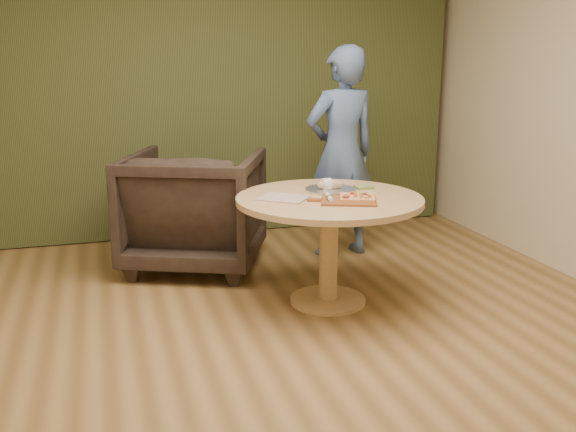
% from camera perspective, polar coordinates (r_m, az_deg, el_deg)
% --- Properties ---
extents(room_shell, '(5.04, 6.04, 2.84)m').
position_cam_1_polar(room_shell, '(3.18, 0.62, 9.24)').
color(room_shell, olive).
rests_on(room_shell, ground).
extents(curtain, '(4.80, 0.14, 2.78)m').
position_cam_1_polar(curtain, '(6.01, -7.71, 11.52)').
color(curtain, '#333B1B').
rests_on(curtain, ground).
extents(pedestal_table, '(1.25, 1.25, 0.75)m').
position_cam_1_polar(pedestal_table, '(4.31, 3.67, -0.10)').
color(pedestal_table, tan).
rests_on(pedestal_table, ground).
extents(pizza_paddle, '(0.47, 0.39, 0.01)m').
position_cam_1_polar(pizza_paddle, '(4.14, 5.27, 1.37)').
color(pizza_paddle, brown).
rests_on(pizza_paddle, pedestal_table).
extents(flatbread_pizza, '(0.28, 0.28, 0.04)m').
position_cam_1_polar(flatbread_pizza, '(4.15, 6.17, 1.64)').
color(flatbread_pizza, '#E59C59').
rests_on(flatbread_pizza, pizza_paddle).
extents(cutlery_roll, '(0.07, 0.20, 0.03)m').
position_cam_1_polar(cutlery_roll, '(4.12, 3.70, 1.65)').
color(cutlery_roll, silver).
rests_on(cutlery_roll, pizza_paddle).
extents(newspaper, '(0.39, 0.38, 0.01)m').
position_cam_1_polar(newspaper, '(4.21, -0.40, 1.60)').
color(newspaper, silver).
rests_on(newspaper, pedestal_table).
extents(serving_tray, '(0.36, 0.36, 0.02)m').
position_cam_1_polar(serving_tray, '(4.47, 3.79, 2.36)').
color(serving_tray, silver).
rests_on(serving_tray, pedestal_table).
extents(bread_roll, '(0.19, 0.09, 0.09)m').
position_cam_1_polar(bread_roll, '(4.46, 3.69, 2.81)').
color(bread_roll, tan).
rests_on(bread_roll, serving_tray).
extents(green_packet, '(0.12, 0.10, 0.02)m').
position_cam_1_polar(green_packet, '(4.56, 6.74, 2.56)').
color(green_packet, '#596B30').
rests_on(green_packet, pedestal_table).
extents(armchair, '(1.30, 1.26, 1.04)m').
position_cam_1_polar(armchair, '(5.14, -8.31, 1.09)').
color(armchair, black).
rests_on(armchair, ground).
extents(person_standing, '(0.69, 0.50, 1.74)m').
position_cam_1_polar(person_standing, '(5.36, 4.76, 5.59)').
color(person_standing, '#4A648F').
rests_on(person_standing, ground).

